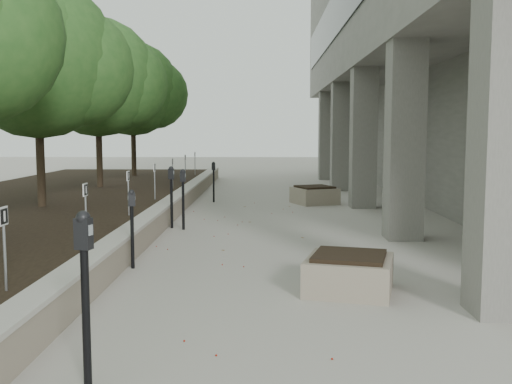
{
  "coord_description": "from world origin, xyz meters",
  "views": [
    {
      "loc": [
        0.57,
        -5.92,
        2.19
      ],
      "look_at": [
        0.4,
        5.72,
        0.99
      ],
      "focal_mm": 41.09,
      "sensor_mm": 36.0,
      "label": 1
    }
  ],
  "objects_px": {
    "crabapple_tree_5": "(133,109)",
    "planter_front": "(349,273)",
    "parking_meter_3": "(183,199)",
    "planter_back": "(315,195)",
    "parking_meter_2": "(132,229)",
    "parking_meter_4": "(171,197)",
    "parking_meter_1": "(86,303)",
    "parking_meter_5": "(214,182)",
    "crabapple_tree_3": "(38,92)",
    "crabapple_tree_4": "(98,103)"
  },
  "relations": [
    {
      "from": "crabapple_tree_5",
      "to": "planter_front",
      "type": "bearing_deg",
      "value": -67.85
    },
    {
      "from": "parking_meter_3",
      "to": "planter_back",
      "type": "height_order",
      "value": "parking_meter_3"
    },
    {
      "from": "parking_meter_2",
      "to": "parking_meter_3",
      "type": "relative_size",
      "value": 0.93
    },
    {
      "from": "parking_meter_3",
      "to": "parking_meter_4",
      "type": "distance_m",
      "value": 0.37
    },
    {
      "from": "parking_meter_1",
      "to": "parking_meter_2",
      "type": "relative_size",
      "value": 1.21
    },
    {
      "from": "parking_meter_1",
      "to": "parking_meter_4",
      "type": "distance_m",
      "value": 8.48
    },
    {
      "from": "parking_meter_3",
      "to": "parking_meter_5",
      "type": "bearing_deg",
      "value": 93.82
    },
    {
      "from": "parking_meter_5",
      "to": "planter_front",
      "type": "distance_m",
      "value": 10.61
    },
    {
      "from": "parking_meter_3",
      "to": "planter_front",
      "type": "relative_size",
      "value": 1.21
    },
    {
      "from": "crabapple_tree_5",
      "to": "planter_back",
      "type": "bearing_deg",
      "value": -41.63
    },
    {
      "from": "crabapple_tree_5",
      "to": "planter_back",
      "type": "height_order",
      "value": "crabapple_tree_5"
    },
    {
      "from": "parking_meter_4",
      "to": "planter_back",
      "type": "height_order",
      "value": "parking_meter_4"
    },
    {
      "from": "parking_meter_3",
      "to": "parking_meter_1",
      "type": "bearing_deg",
      "value": -81.26
    },
    {
      "from": "crabapple_tree_3",
      "to": "parking_meter_5",
      "type": "distance_m",
      "value": 6.17
    },
    {
      "from": "crabapple_tree_3",
      "to": "crabapple_tree_4",
      "type": "distance_m",
      "value": 5.0
    },
    {
      "from": "crabapple_tree_3",
      "to": "crabapple_tree_5",
      "type": "distance_m",
      "value": 10.0
    },
    {
      "from": "crabapple_tree_4",
      "to": "crabapple_tree_5",
      "type": "height_order",
      "value": "same"
    },
    {
      "from": "parking_meter_5",
      "to": "planter_back",
      "type": "relative_size",
      "value": 1.09
    },
    {
      "from": "crabapple_tree_4",
      "to": "parking_meter_5",
      "type": "distance_m",
      "value": 4.59
    },
    {
      "from": "parking_meter_1",
      "to": "parking_meter_3",
      "type": "bearing_deg",
      "value": 107.06
    },
    {
      "from": "crabapple_tree_4",
      "to": "planter_front",
      "type": "bearing_deg",
      "value": -59.39
    },
    {
      "from": "crabapple_tree_5",
      "to": "parking_meter_2",
      "type": "height_order",
      "value": "crabapple_tree_5"
    },
    {
      "from": "parking_meter_3",
      "to": "parking_meter_5",
      "type": "distance_m",
      "value": 5.16
    },
    {
      "from": "crabapple_tree_3",
      "to": "parking_meter_3",
      "type": "bearing_deg",
      "value": -15.11
    },
    {
      "from": "parking_meter_1",
      "to": "planter_front",
      "type": "relative_size",
      "value": 1.36
    },
    {
      "from": "parking_meter_2",
      "to": "planter_back",
      "type": "xyz_separation_m",
      "value": [
        3.64,
        8.58,
        -0.37
      ]
    },
    {
      "from": "parking_meter_4",
      "to": "parking_meter_2",
      "type": "bearing_deg",
      "value": -82.54
    },
    {
      "from": "crabapple_tree_5",
      "to": "planter_back",
      "type": "distance_m",
      "value": 9.65
    },
    {
      "from": "parking_meter_1",
      "to": "parking_meter_2",
      "type": "bearing_deg",
      "value": 112.73
    },
    {
      "from": "crabapple_tree_5",
      "to": "crabapple_tree_4",
      "type": "bearing_deg",
      "value": -90.0
    },
    {
      "from": "parking_meter_2",
      "to": "parking_meter_5",
      "type": "relative_size",
      "value": 1.01
    },
    {
      "from": "crabapple_tree_3",
      "to": "planter_front",
      "type": "distance_m",
      "value": 9.34
    },
    {
      "from": "crabapple_tree_5",
      "to": "parking_meter_4",
      "type": "bearing_deg",
      "value": -73.16
    },
    {
      "from": "parking_meter_4",
      "to": "planter_front",
      "type": "height_order",
      "value": "parking_meter_4"
    },
    {
      "from": "parking_meter_1",
      "to": "planter_front",
      "type": "distance_m",
      "value": 4.15
    },
    {
      "from": "crabapple_tree_4",
      "to": "crabapple_tree_5",
      "type": "relative_size",
      "value": 1.0
    },
    {
      "from": "crabapple_tree_3",
      "to": "crabapple_tree_5",
      "type": "relative_size",
      "value": 1.0
    },
    {
      "from": "parking_meter_4",
      "to": "planter_back",
      "type": "bearing_deg",
      "value": 59.12
    },
    {
      "from": "parking_meter_2",
      "to": "parking_meter_4",
      "type": "bearing_deg",
      "value": 69.03
    },
    {
      "from": "parking_meter_4",
      "to": "planter_back",
      "type": "xyz_separation_m",
      "value": [
        3.64,
        4.61,
        -0.44
      ]
    },
    {
      "from": "crabapple_tree_4",
      "to": "parking_meter_2",
      "type": "xyz_separation_m",
      "value": [
        3.25,
        -9.71,
        -2.48
      ]
    },
    {
      "from": "crabapple_tree_3",
      "to": "crabapple_tree_5",
      "type": "bearing_deg",
      "value": 90.0
    },
    {
      "from": "crabapple_tree_4",
      "to": "parking_meter_1",
      "type": "relative_size",
      "value": 3.52
    },
    {
      "from": "crabapple_tree_5",
      "to": "planter_front",
      "type": "relative_size",
      "value": 4.8
    },
    {
      "from": "planter_front",
      "to": "crabapple_tree_4",
      "type": "bearing_deg",
      "value": 120.61
    },
    {
      "from": "crabapple_tree_5",
      "to": "planter_front",
      "type": "distance_m",
      "value": 17.55
    },
    {
      "from": "parking_meter_3",
      "to": "planter_back",
      "type": "xyz_separation_m",
      "value": [
        3.35,
        4.83,
        -0.41
      ]
    },
    {
      "from": "parking_meter_1",
      "to": "planter_front",
      "type": "bearing_deg",
      "value": 64.72
    },
    {
      "from": "crabapple_tree_5",
      "to": "planter_front",
      "type": "height_order",
      "value": "crabapple_tree_5"
    },
    {
      "from": "parking_meter_3",
      "to": "parking_meter_5",
      "type": "relative_size",
      "value": 1.08
    }
  ]
}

